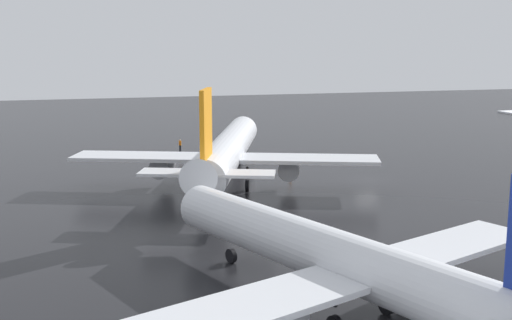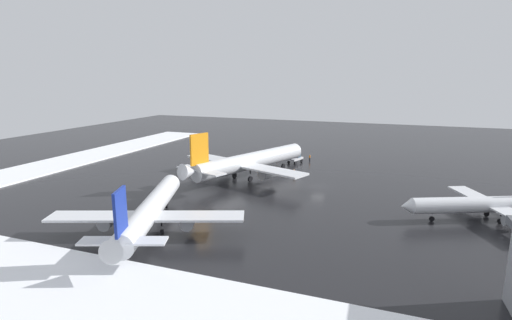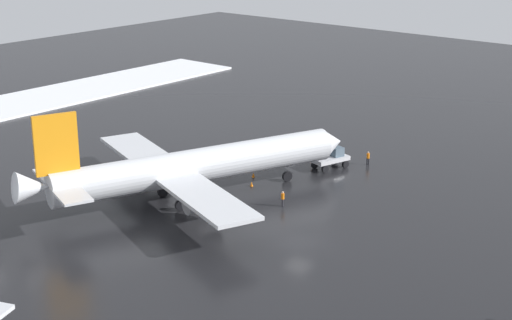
# 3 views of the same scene
# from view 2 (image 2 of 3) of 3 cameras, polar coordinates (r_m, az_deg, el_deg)

# --- Properties ---
(ground_plane) EXTENTS (240.00, 240.00, 0.00)m
(ground_plane) POSITION_cam_2_polar(r_m,az_deg,el_deg) (82.92, 8.90, -3.76)
(ground_plane) COLOR black
(snow_bank_left) EXTENTS (14.00, 116.00, 0.32)m
(snow_bank_left) POSITION_cam_2_polar(r_m,az_deg,el_deg) (116.27, -25.37, -0.19)
(snow_bank_left) COLOR white
(snow_bank_left) RESTS_ON ground_plane
(airplane_far_rear) EXTENTS (31.36, 37.10, 11.44)m
(airplane_far_rear) POSITION_cam_2_polar(r_m,az_deg,el_deg) (87.95, -0.96, -0.18)
(airplane_far_rear) COLOR silver
(airplane_far_rear) RESTS_ON ground_plane
(airplane_distant_tail) EXTENTS (24.82, 21.08, 7.82)m
(airplane_distant_tail) POSITION_cam_2_polar(r_m,az_deg,el_deg) (71.99, 29.92, -5.52)
(airplane_distant_tail) COLOR silver
(airplane_distant_tail) RESTS_ON ground_plane
(airplane_parked_portside) EXTENTS (26.86, 31.77, 9.81)m
(airplane_parked_portside) POSITION_cam_2_polar(r_m,az_deg,el_deg) (60.01, -14.89, -6.90)
(airplane_parked_portside) COLOR silver
(airplane_parked_portside) RESTS_ON ground_plane
(pushback_tug) EXTENTS (3.35, 5.02, 2.50)m
(pushback_tug) POSITION_cam_2_polar(r_m,az_deg,el_deg) (104.30, 5.70, 0.27)
(pushback_tug) COLOR silver
(pushback_tug) RESTS_ON ground_plane
(ground_crew_mid_apron) EXTENTS (0.36, 0.36, 1.71)m
(ground_crew_mid_apron) POSITION_cam_2_polar(r_m,az_deg,el_deg) (110.86, 3.04, 0.84)
(ground_crew_mid_apron) COLOR black
(ground_crew_mid_apron) RESTS_ON ground_plane
(ground_crew_near_tug) EXTENTS (0.36, 0.36, 1.71)m
(ground_crew_near_tug) POSITION_cam_2_polar(r_m,az_deg,el_deg) (107.26, 7.68, 0.38)
(ground_crew_near_tug) COLOR black
(ground_crew_near_tug) RESTS_ON ground_plane
(ground_crew_by_nose_gear) EXTENTS (0.36, 0.36, 1.71)m
(ground_crew_by_nose_gear) POSITION_cam_2_polar(r_m,az_deg,el_deg) (90.26, 5.43, -1.75)
(ground_crew_by_nose_gear) COLOR black
(ground_crew_by_nose_gear) RESTS_ON ground_plane
(traffic_cone_near_nose) EXTENTS (0.36, 0.36, 0.55)m
(traffic_cone_near_nose) POSITION_cam_2_polar(r_m,az_deg,el_deg) (97.74, 1.46, -1.06)
(traffic_cone_near_nose) COLOR orange
(traffic_cone_near_nose) RESTS_ON ground_plane
(traffic_cone_mid_line) EXTENTS (0.36, 0.36, 0.55)m
(traffic_cone_mid_line) POSITION_cam_2_polar(r_m,az_deg,el_deg) (94.80, 2.02, -1.47)
(traffic_cone_mid_line) COLOR orange
(traffic_cone_mid_line) RESTS_ON ground_plane
(traffic_cone_wingtip_side) EXTENTS (0.36, 0.36, 0.55)m
(traffic_cone_wingtip_side) POSITION_cam_2_polar(r_m,az_deg,el_deg) (97.98, -0.33, -1.03)
(traffic_cone_wingtip_side) COLOR orange
(traffic_cone_wingtip_side) RESTS_ON ground_plane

